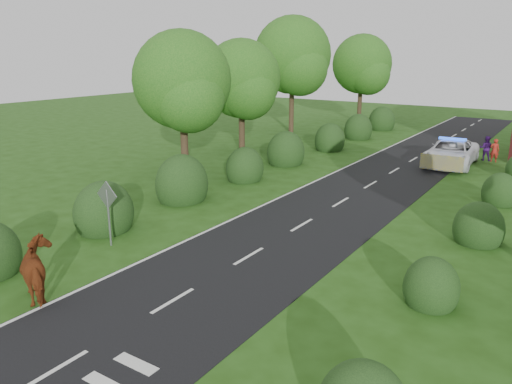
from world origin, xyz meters
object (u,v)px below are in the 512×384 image
Objects in this scene: police_van at (451,153)px; pedestrian_red at (495,150)px; road_sign at (108,204)px; pedestrian_purple at (486,148)px; cow at (41,274)px.

pedestrian_red is at bearing 49.05° from police_van.
road_sign is 22.78m from police_van.
road_sign is 26.10m from pedestrian_purple.
road_sign is 26.11m from pedestrian_red.
pedestrian_purple is at bearing 58.99° from police_van.
pedestrian_purple is (9.09, 24.45, -0.82)m from road_sign.
police_van is 3.70× the size of pedestrian_purple.
road_sign is at bearing -136.13° from cow.
road_sign reaches higher than cow.
police_van is 3.36m from pedestrian_purple.
cow is 29.32m from pedestrian_red.
cow is 29.37m from pedestrian_purple.
road_sign is 4.33m from cow.
police_van is at bearing 59.55° from pedestrian_purple.
cow is 1.26× the size of pedestrian_purple.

